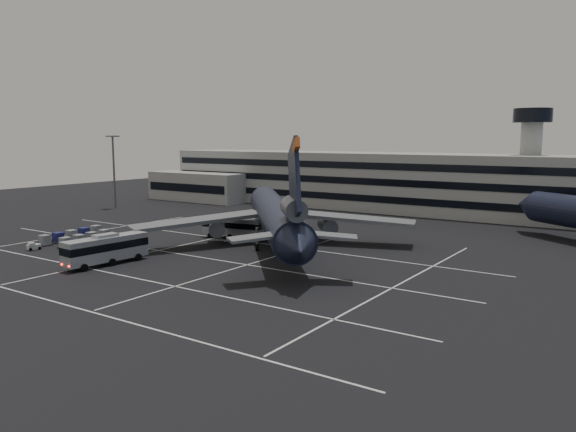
# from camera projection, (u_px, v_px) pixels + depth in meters

# --- Properties ---
(ground) EXTENTS (260.00, 260.00, 0.00)m
(ground) POSITION_uv_depth(u_px,v_px,m) (166.00, 260.00, 82.56)
(ground) COLOR black
(ground) RESTS_ON ground
(lane_markings) EXTENTS (90.00, 55.62, 0.01)m
(lane_markings) POSITION_uv_depth(u_px,v_px,m) (174.00, 259.00, 82.62)
(lane_markings) COLOR silver
(lane_markings) RESTS_ON ground
(terminal) EXTENTS (125.00, 26.00, 24.00)m
(terminal) POSITION_uv_depth(u_px,v_px,m) (366.00, 181.00, 141.45)
(terminal) COLOR gray
(terminal) RESTS_ON ground
(hills) EXTENTS (352.00, 180.00, 44.00)m
(hills) POSITION_uv_depth(u_px,v_px,m) (531.00, 217.00, 213.31)
(hills) COLOR #38332B
(hills) RESTS_ON ground
(lightpole_left) EXTENTS (2.40, 2.40, 18.28)m
(lightpole_left) POSITION_uv_depth(u_px,v_px,m) (114.00, 162.00, 140.22)
(lightpole_left) COLOR slate
(lightpole_left) RESTS_ON ground
(trijet_main) EXTENTS (42.50, 46.78, 18.08)m
(trijet_main) POSITION_uv_depth(u_px,v_px,m) (276.00, 216.00, 90.17)
(trijet_main) COLOR black
(trijet_main) RESTS_ON ground
(bus_near) EXTENTS (3.97, 12.62, 4.39)m
(bus_near) POSITION_uv_depth(u_px,v_px,m) (106.00, 248.00, 78.93)
(bus_near) COLOR #9FA1A8
(bus_near) RESTS_ON ground
(bus_far) EXTENTS (11.70, 4.66, 4.03)m
(bus_far) POSITION_uv_depth(u_px,v_px,m) (233.00, 226.00, 99.46)
(bus_far) COLOR #9FA1A8
(bus_far) RESTS_ON ground
(tug_a) EXTENTS (1.56, 2.14, 1.25)m
(tug_a) POSITION_uv_depth(u_px,v_px,m) (33.00, 247.00, 89.51)
(tug_a) COLOR beige
(tug_a) RESTS_ON ground
(tug_b) EXTENTS (2.26, 2.22, 1.27)m
(tug_b) POSITION_uv_depth(u_px,v_px,m) (114.00, 253.00, 84.16)
(tug_b) COLOR beige
(tug_b) RESTS_ON ground
(uld_cluster) EXTENTS (8.43, 13.63, 1.76)m
(uld_cluster) POSITION_uv_depth(u_px,v_px,m) (78.00, 237.00, 96.67)
(uld_cluster) COLOR #2D2D30
(uld_cluster) RESTS_ON ground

